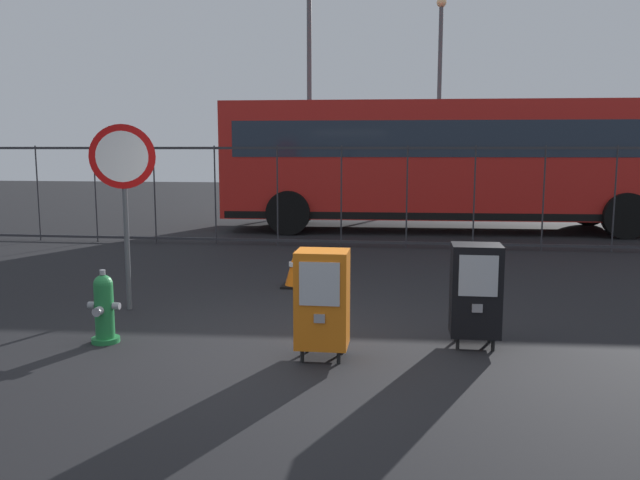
% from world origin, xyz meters
% --- Properties ---
extents(ground_plane, '(60.00, 60.00, 0.00)m').
position_xyz_m(ground_plane, '(0.00, 0.00, 0.00)').
color(ground_plane, black).
extents(fire_hydrant, '(0.33, 0.32, 0.75)m').
position_xyz_m(fire_hydrant, '(-1.72, -0.11, 0.35)').
color(fire_hydrant, '#1E7238').
rests_on(fire_hydrant, ground_plane).
extents(newspaper_box_primary, '(0.48, 0.42, 1.02)m').
position_xyz_m(newspaper_box_primary, '(0.52, -0.31, 0.57)').
color(newspaper_box_primary, black).
rests_on(newspaper_box_primary, ground_plane).
extents(newspaper_box_secondary, '(0.48, 0.42, 1.02)m').
position_xyz_m(newspaper_box_secondary, '(1.97, 0.26, 0.57)').
color(newspaper_box_secondary, black).
rests_on(newspaper_box_secondary, ground_plane).
extents(stop_sign, '(0.71, 0.31, 2.23)m').
position_xyz_m(stop_sign, '(-2.05, 1.20, 1.60)').
color(stop_sign, '#4C4F54').
rests_on(stop_sign, ground_plane).
extents(traffic_cone, '(0.36, 0.36, 0.53)m').
position_xyz_m(traffic_cone, '(-0.27, 2.74, 0.26)').
color(traffic_cone, black).
rests_on(traffic_cone, ground_plane).
extents(fence_barrier, '(18.03, 0.04, 2.00)m').
position_xyz_m(fence_barrier, '(-0.00, 6.59, 1.02)').
color(fence_barrier, '#2D2D33').
rests_on(fence_barrier, ground_plane).
extents(bus_near, '(10.60, 3.15, 3.00)m').
position_xyz_m(bus_near, '(2.25, 9.59, 1.71)').
color(bus_near, red).
rests_on(bus_near, ground_plane).
extents(street_light_near_left, '(0.32, 0.32, 6.56)m').
position_xyz_m(street_light_near_left, '(-1.59, 12.92, 3.83)').
color(street_light_near_left, '#4C4F54').
rests_on(street_light_near_left, ground_plane).
extents(street_light_near_right, '(0.32, 0.32, 6.77)m').
position_xyz_m(street_light_near_right, '(2.28, 15.94, 3.94)').
color(street_light_near_right, '#4C4F54').
rests_on(street_light_near_right, ground_plane).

